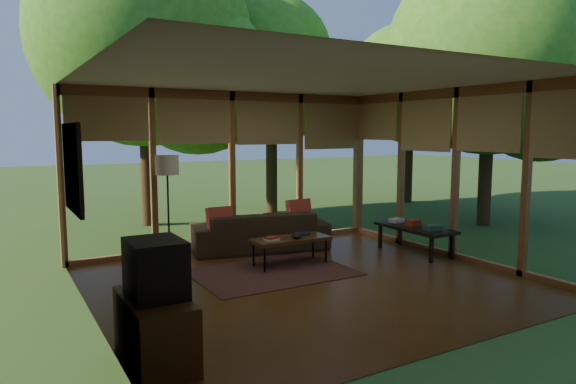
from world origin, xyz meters
TOP-DOWN VIEW (x-y plane):
  - floor at (0.00, 0.00)m, footprint 5.50×5.50m
  - ceiling at (0.00, 0.00)m, footprint 5.50×5.50m
  - wall_left at (-2.75, 0.00)m, footprint 0.04×5.00m
  - wall_front at (0.00, -2.50)m, footprint 5.50×0.04m
  - window_wall_back at (0.00, 2.50)m, footprint 5.50×0.12m
  - window_wall_right at (2.75, 0.00)m, footprint 0.12×5.00m
  - exterior_lawn at (8.00, 8.00)m, footprint 40.00×40.00m
  - tree_nw at (-0.72, 5.43)m, footprint 4.60×4.60m
  - tree_ne at (2.43, 5.65)m, footprint 3.08×3.08m
  - tree_se at (5.50, 1.72)m, footprint 4.25×4.25m
  - tree_far at (6.53, 5.27)m, footprint 3.30×3.30m
  - rug at (-0.21, 0.66)m, footprint 2.22×1.57m
  - sofa at (0.28, 2.00)m, footprint 2.42×1.38m
  - pillow_left at (-0.47, 1.95)m, footprint 0.42×0.22m
  - pillow_right at (1.03, 1.95)m, footprint 0.44×0.23m
  - ct_book_lower at (-0.13, 0.83)m, footprint 0.21×0.16m
  - ct_book_upper at (-0.13, 0.83)m, footprint 0.20×0.16m
  - ct_book_side at (0.47, 0.96)m, footprint 0.24×0.19m
  - ct_bowl at (0.27, 0.78)m, footprint 0.16×0.16m
  - media_cabinet at (-2.47, -1.39)m, footprint 0.50×1.00m
  - television at (-2.45, -1.39)m, footprint 0.45×0.55m
  - console_book_a at (2.40, 0.10)m, footprint 0.27×0.22m
  - console_book_b at (2.40, 0.55)m, footprint 0.23×0.18m
  - console_book_c at (2.40, 0.95)m, footprint 0.25×0.19m
  - floor_lamp at (-1.26, 2.12)m, footprint 0.36×0.36m
  - coffee_table at (0.22, 0.88)m, footprint 1.20×0.50m
  - side_console at (2.40, 0.50)m, footprint 0.60×1.40m
  - wall_painting at (-2.71, 1.40)m, footprint 0.06×1.35m

SIDE VIEW (x-z plane):
  - exterior_lawn at x=8.00m, z-range -0.01..-0.01m
  - floor at x=0.00m, z-range 0.00..0.00m
  - rug at x=-0.21m, z-range 0.00..0.01m
  - media_cabinet at x=-2.47m, z-range 0.00..0.60m
  - sofa at x=0.28m, z-range 0.00..0.67m
  - coffee_table at x=0.22m, z-range 0.18..0.60m
  - side_console at x=2.40m, z-range 0.18..0.64m
  - ct_book_lower at x=-0.13m, z-range 0.42..0.46m
  - ct_book_side at x=0.47m, z-range 0.42..0.46m
  - ct_bowl at x=0.27m, z-range 0.42..0.50m
  - ct_book_upper at x=-0.13m, z-range 0.45..0.48m
  - console_book_c at x=2.40m, z-range 0.46..0.52m
  - console_book_a at x=2.40m, z-range 0.45..0.54m
  - console_book_b at x=2.40m, z-range 0.45..0.56m
  - pillow_left at x=-0.47m, z-range 0.37..0.81m
  - pillow_right at x=1.03m, z-range 0.37..0.83m
  - television at x=-2.45m, z-range 0.60..1.10m
  - wall_left at x=-2.75m, z-range 0.00..2.70m
  - wall_front at x=0.00m, z-range 0.00..2.70m
  - window_wall_back at x=0.00m, z-range 0.00..2.70m
  - window_wall_right at x=2.75m, z-range 0.00..2.70m
  - floor_lamp at x=-1.26m, z-range 0.58..2.23m
  - wall_painting at x=-2.71m, z-range 0.98..2.12m
  - ceiling at x=0.00m, z-range 2.70..2.70m
  - tree_far at x=6.53m, z-range 0.83..5.83m
  - tree_se at x=5.50m, z-range 0.75..6.52m
  - tree_ne at x=2.43m, z-range 1.11..6.45m
  - tree_nw at x=-0.72m, z-range 0.84..7.13m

